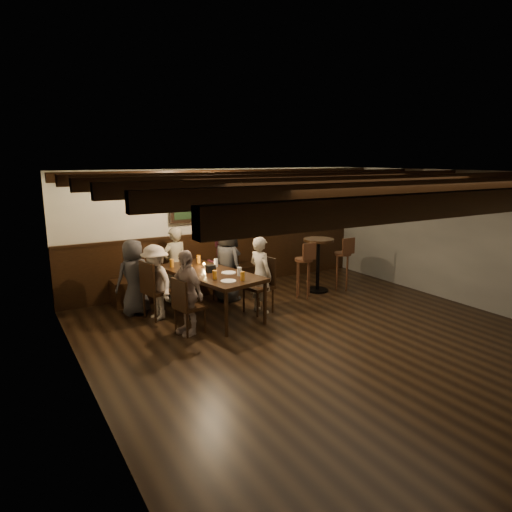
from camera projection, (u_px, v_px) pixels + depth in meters
room at (238, 246)px, 8.10m from camera, size 7.00×7.00×7.00m
dining_table at (209, 275)px, 7.59m from camera, size 1.29×2.15×0.75m
chair_left_near at (158, 301)px, 7.52m from camera, size 0.52×0.52×0.97m
chair_left_far at (189, 316)px, 6.88m from camera, size 0.47×0.47×0.86m
chair_right_near at (226, 287)px, 8.47m from camera, size 0.47×0.47×0.86m
chair_right_far at (259, 296)px, 7.82m from camera, size 0.51×0.51×0.95m
person_bench_left at (134, 277)px, 7.66m from camera, size 0.70×0.53×1.29m
person_bench_centre at (175, 264)px, 8.35m from camera, size 0.56×0.43×1.39m
person_bench_right at (219, 263)px, 8.85m from camera, size 0.68×0.58×1.23m
person_left_near at (156, 282)px, 7.44m from camera, size 0.61×0.88×1.24m
person_left_far at (186, 292)px, 6.78m from camera, size 0.46×0.80×1.29m
person_right_near at (227, 263)px, 8.40m from camera, size 0.58×0.76×1.41m
person_right_far at (260, 275)px, 7.76m from camera, size 0.41×0.53×1.32m
pint_a at (172, 263)px, 7.88m from camera, size 0.07×0.07×0.14m
pint_b at (199, 259)px, 8.19m from camera, size 0.07×0.07×0.14m
pint_c at (190, 269)px, 7.43m from camera, size 0.07×0.07×0.14m
pint_d at (216, 263)px, 7.90m from camera, size 0.07×0.07×0.14m
pint_e at (215, 275)px, 7.09m from camera, size 0.07×0.07×0.14m
pint_f at (239, 272)px, 7.29m from camera, size 0.07×0.07×0.14m
pint_g at (243, 276)px, 7.01m from camera, size 0.07×0.07×0.14m
plate_near at (228, 281)px, 6.97m from camera, size 0.24×0.24×0.01m
plate_far at (229, 273)px, 7.47m from camera, size 0.24×0.24×0.01m
condiment_caddy at (211, 269)px, 7.53m from camera, size 0.15×0.10×0.12m
candle at (204, 266)px, 7.86m from camera, size 0.05×0.05×0.05m
high_top_table at (318, 257)px, 8.97m from camera, size 0.60×0.60×1.06m
bar_stool_left at (304, 277)px, 8.61m from camera, size 0.34×0.35×1.08m
bar_stool_right at (342, 270)px, 9.15m from camera, size 0.34×0.35×1.08m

